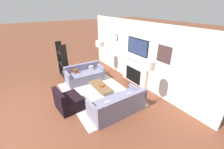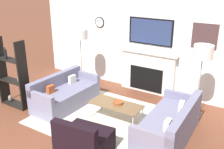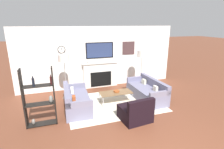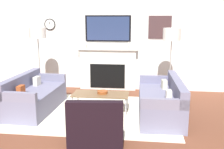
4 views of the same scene
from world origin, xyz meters
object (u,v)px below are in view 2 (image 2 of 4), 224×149
object	(u,v)px
decorative_bowl	(118,103)
shelf_unit	(13,76)
floor_lamp_right	(203,53)
couch_right	(170,126)
couch_left	(65,95)
coffee_table	(116,105)
floor_lamp_left	(80,35)
armchair	(84,142)

from	to	relation	value
decorative_bowl	shelf_unit	distance (m)	2.65
floor_lamp_right	shelf_unit	distance (m)	4.38
couch_right	decorative_bowl	world-z (taller)	couch_right
couch_left	coffee_table	bearing A→B (deg)	1.65
floor_lamp_left	shelf_unit	xyz separation A→B (m)	(-0.80, -1.64, -0.79)
floor_lamp_right	coffee_table	bearing A→B (deg)	-147.85
floor_lamp_left	coffee_table	bearing A→B (deg)	-29.17
armchair	decorative_bowl	distance (m)	1.38
floor_lamp_left	floor_lamp_right	distance (m)	3.19
couch_right	shelf_unit	size ratio (longest dim) A/B	1.12
floor_lamp_left	couch_right	bearing A→B (deg)	-18.47
couch_right	armchair	size ratio (longest dim) A/B	2.05
couch_right	coffee_table	xyz separation A→B (m)	(-1.26, 0.04, 0.09)
shelf_unit	floor_lamp_right	bearing A→B (deg)	22.29
couch_left	couch_right	size ratio (longest dim) A/B	0.92
coffee_table	floor_lamp_right	distance (m)	2.13
decorative_bowl	floor_lamp_left	size ratio (longest dim) A/B	0.13
couch_left	coffee_table	distance (m)	1.45
couch_left	shelf_unit	xyz separation A→B (m)	(-1.04, -0.65, 0.50)
floor_lamp_left	floor_lamp_right	bearing A→B (deg)	0.00
couch_left	shelf_unit	world-z (taller)	shelf_unit
coffee_table	floor_lamp_left	distance (m)	2.27
couch_left	coffee_table	xyz separation A→B (m)	(1.45, 0.04, 0.09)
decorative_bowl	coffee_table	bearing A→B (deg)	-138.06
couch_left	floor_lamp_right	world-z (taller)	floor_lamp_right
decorative_bowl	floor_lamp_left	xyz separation A→B (m)	(-1.72, 0.91, 1.14)
couch_right	floor_lamp_right	world-z (taller)	floor_lamp_right
couch_left	decorative_bowl	distance (m)	1.49
armchair	floor_lamp_left	world-z (taller)	floor_lamp_left
armchair	decorative_bowl	size ratio (longest dim) A/B	4.11
couch_right	floor_lamp_left	xyz separation A→B (m)	(-2.95, 0.98, 1.29)
coffee_table	decorative_bowl	bearing A→B (deg)	41.94
decorative_bowl	floor_lamp_right	distance (m)	2.06
couch_left	shelf_unit	bearing A→B (deg)	-147.99
couch_right	floor_lamp_left	distance (m)	3.37
couch_left	floor_lamp_left	distance (m)	1.64
armchair	coffee_table	bearing A→B (deg)	96.38
armchair	coffee_table	world-z (taller)	armchair
shelf_unit	decorative_bowl	bearing A→B (deg)	16.02
couch_right	shelf_unit	bearing A→B (deg)	-170.16
armchair	floor_lamp_left	bearing A→B (deg)	128.89
couch_right	floor_lamp_right	bearing A→B (deg)	76.33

